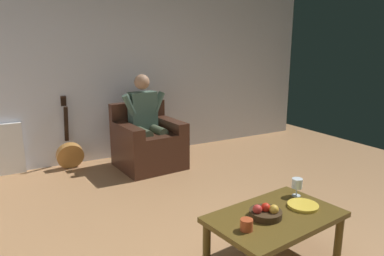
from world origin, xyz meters
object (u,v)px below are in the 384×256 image
Objects in this scene: armchair at (148,144)px; person_seated at (147,118)px; guitar at (70,152)px; decorative_dish at (303,206)px; wine_glass_near at (297,184)px; candle_jar at (247,225)px; fruit_bowl at (266,212)px; coffee_table at (275,221)px.

person_seated is at bearing -90.00° from armchair.
guitar reaches higher than decorative_dish.
person_seated is 1.29× the size of guitar.
person_seated is 2.39m from wine_glass_near.
wine_glass_near is at bearing 94.83° from person_seated.
candle_jar is at bearing 101.52° from guitar.
person_seated is at bearing -80.70° from wine_glass_near.
wine_glass_near reaches higher than candle_jar.
armchair is at bearing -83.76° from decorative_dish.
decorative_dish is (-0.27, 2.51, 0.09)m from armchair.
decorative_dish is 0.61m from candle_jar.
wine_glass_near is at bearing -160.77° from fruit_bowl.
coffee_table is 12.12× the size of candle_jar.
coffee_table is 3.11m from guitar.
guitar is at bearing -29.10° from person_seated.
candle_jar is at bearing 78.42° from person_seated.
armchair is 1.05m from guitar.
wine_glass_near reaches higher than fruit_bowl.
armchair is 2.61m from candle_jar.
armchair reaches higher than wine_glass_near.
person_seated is at bearing -92.00° from fruit_bowl.
guitar is 3.10m from wine_glass_near.
armchair is 2.53m from decorative_dish.
armchair reaches higher than decorative_dish.
wine_glass_near reaches higher than decorative_dish.
candle_jar is at bearing 13.08° from coffee_table.
coffee_table is (-0.00, 2.51, 0.03)m from armchair.
fruit_bowl is at bearing 106.17° from guitar.
guitar is at bearing -67.63° from decorative_dish.
wine_glass_near is 0.64× the size of fruit_bowl.
decorative_dish is at bearing 91.78° from armchair.
person_seated reaches higher than candle_jar.
coffee_table is 0.35m from candle_jar.
person_seated is 5.19× the size of fruit_bowl.
person_seated is (0.00, -0.02, 0.35)m from armchair.
person_seated reaches higher than decorative_dish.
wine_glass_near is at bearing 94.87° from armchair.
coffee_table is 4.43× the size of fruit_bowl.
wine_glass_near is (-0.38, -0.17, 0.16)m from coffee_table.
fruit_bowl is (0.47, 0.17, -0.07)m from wine_glass_near.
armchair is 2.51m from coffee_table.
armchair is at bearing 90.00° from person_seated.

